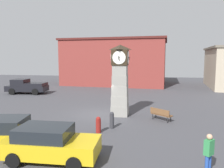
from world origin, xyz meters
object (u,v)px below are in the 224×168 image
at_px(bollard_near_tower, 98,125).
at_px(car_near_tower, 8,133).
at_px(clock_tower, 120,81).
at_px(bench, 161,114).
at_px(car_by_building, 50,143).
at_px(pickup_truck, 27,86).
at_px(pedestrian_crossing_lot, 209,152).
at_px(bollard_mid_row, 112,120).

distance_m(bollard_near_tower, car_near_tower, 4.98).
xyz_separation_m(clock_tower, bench, (3.14, -1.02, -2.23)).
relative_size(clock_tower, car_near_tower, 1.31).
relative_size(clock_tower, car_by_building, 1.30).
height_order(clock_tower, pickup_truck, clock_tower).
bearing_deg(pedestrian_crossing_lot, car_near_tower, 174.58).
xyz_separation_m(bollard_near_tower, car_by_building, (-1.30, -3.84, 0.28)).
height_order(bollard_near_tower, pickup_truck, pickup_truck).
bearing_deg(pickup_truck, bollard_mid_row, -41.80).
distance_m(bollard_mid_row, bench, 3.93).
relative_size(clock_tower, bollard_mid_row, 5.09).
relative_size(pickup_truck, pedestrian_crossing_lot, 3.10).
bearing_deg(clock_tower, car_near_tower, -122.05).
bearing_deg(clock_tower, bollard_mid_row, -91.16).
bearing_deg(clock_tower, car_by_building, -103.97).
height_order(bollard_near_tower, car_near_tower, car_near_tower).
distance_m(clock_tower, pickup_truck, 15.69).
xyz_separation_m(bench, pedestrian_crossing_lot, (1.47, -7.24, 0.42)).
height_order(bollard_mid_row, car_near_tower, car_near_tower).
bearing_deg(car_near_tower, bollard_near_tower, 38.44).
relative_size(bollard_mid_row, car_near_tower, 0.26).
xyz_separation_m(clock_tower, car_by_building, (-2.02, -8.13, -1.97)).
xyz_separation_m(clock_tower, pedestrian_crossing_lot, (4.62, -8.26, -1.81)).
bearing_deg(bollard_near_tower, car_by_building, -108.66).
height_order(car_near_tower, car_by_building, car_near_tower).
xyz_separation_m(bollard_mid_row, bench, (3.21, 2.28, -0.03)).
height_order(bollard_mid_row, bench, bollard_mid_row).
bearing_deg(car_by_building, pickup_truck, 123.93).
xyz_separation_m(car_near_tower, car_by_building, (2.60, -0.75, -0.02)).
bearing_deg(bench, bollard_mid_row, -144.64).
distance_m(car_near_tower, pickup_truck, 17.92).
bearing_deg(car_by_building, pedestrian_crossing_lot, -1.10).
bearing_deg(pedestrian_crossing_lot, pickup_truck, 136.84).
xyz_separation_m(bollard_mid_row, car_by_building, (-1.96, -4.83, 0.23)).
distance_m(clock_tower, car_near_tower, 8.93).
bearing_deg(bench, pickup_truck, 149.97).
xyz_separation_m(clock_tower, bollard_near_tower, (-0.72, -4.29, -2.24)).
xyz_separation_m(car_near_tower, pickup_truck, (-8.51, 15.77, 0.13)).
bearing_deg(pedestrian_crossing_lot, bollard_mid_row, 133.34).
relative_size(bollard_near_tower, pedestrian_crossing_lot, 0.61).
relative_size(car_near_tower, bench, 2.66).
height_order(car_near_tower, pedestrian_crossing_lot, pedestrian_crossing_lot).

